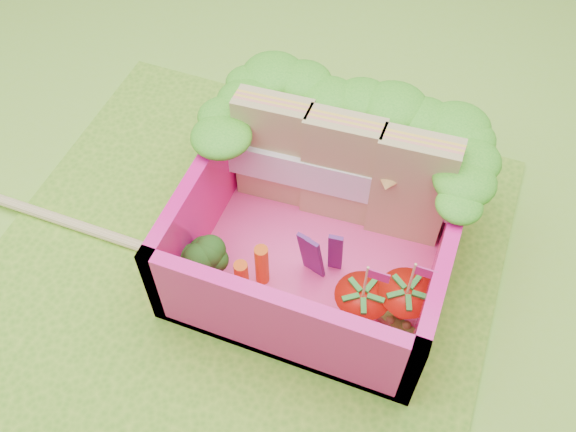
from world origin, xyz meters
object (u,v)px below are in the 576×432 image
(chopsticks, at_px, (86,228))
(sandwich_stack, at_px, (342,169))
(bento_box, at_px, (322,223))
(broccoli, at_px, (209,257))
(strawberry_right, at_px, (403,306))
(strawberry_left, at_px, (360,309))

(chopsticks, bearing_deg, sandwich_stack, 25.41)
(bento_box, relative_size, broccoli, 4.14)
(bento_box, height_order, strawberry_right, strawberry_right)
(sandwich_stack, height_order, strawberry_left, sandwich_stack)
(bento_box, bearing_deg, strawberry_right, -27.67)
(broccoli, xyz_separation_m, strawberry_left, (0.78, 0.00, -0.03))
(bento_box, distance_m, sandwich_stack, 0.30)
(bento_box, xyz_separation_m, sandwich_stack, (0.00, 0.28, 0.11))
(strawberry_right, bearing_deg, sandwich_stack, 132.23)
(sandwich_stack, xyz_separation_m, broccoli, (-0.47, -0.63, -0.17))
(chopsticks, bearing_deg, bento_box, 14.02)
(strawberry_left, bearing_deg, chopsticks, 178.79)
(broccoli, distance_m, chopsticks, 0.80)
(bento_box, height_order, strawberry_left, strawberry_left)
(sandwich_stack, relative_size, broccoli, 3.94)
(sandwich_stack, distance_m, strawberry_left, 0.73)
(strawberry_right, distance_m, chopsticks, 1.76)
(strawberry_right, bearing_deg, chopsticks, -178.37)
(strawberry_left, bearing_deg, broccoli, -179.68)
(broccoli, xyz_separation_m, strawberry_right, (0.97, 0.09, -0.02))
(broccoli, height_order, chopsticks, broccoli)
(broccoli, height_order, strawberry_left, strawberry_left)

